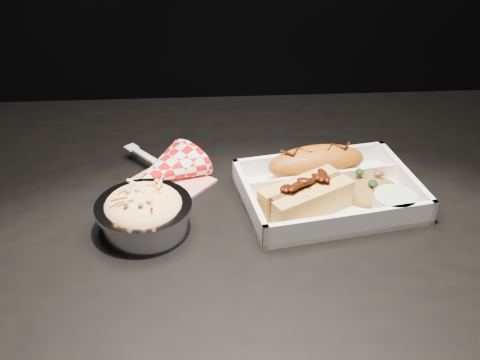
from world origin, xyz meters
name	(u,v)px	position (x,y,z in m)	size (l,w,h in m)	color
dining_table	(265,258)	(0.00, 0.00, 0.66)	(1.20, 0.80, 0.75)	black
food_tray	(328,195)	(0.09, 0.02, 0.76)	(0.28, 0.22, 0.04)	white
fried_pastry	(316,163)	(0.08, 0.07, 0.78)	(0.15, 0.06, 0.05)	#A25110
hotdog	(306,196)	(0.05, -0.02, 0.78)	(0.14, 0.12, 0.06)	#E5AD4E
fried_rice_mound	(373,186)	(0.16, 0.02, 0.77)	(0.09, 0.07, 0.03)	olive
cupcake_liner	(394,204)	(0.18, -0.03, 0.77)	(0.06, 0.06, 0.03)	beige
foil_coleslaw_cup	(144,211)	(-0.17, -0.04, 0.78)	(0.13, 0.13, 0.07)	silver
napkin_fork	(165,170)	(-0.15, 0.09, 0.77)	(0.16, 0.16, 0.10)	red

